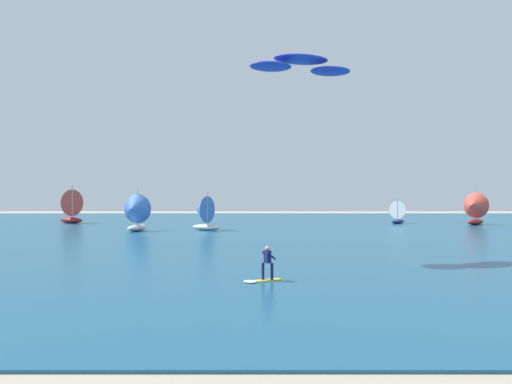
{
  "coord_description": "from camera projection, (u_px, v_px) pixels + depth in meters",
  "views": [
    {
      "loc": [
        0.15,
        -5.32,
        4.34
      ],
      "look_at": [
        0.21,
        20.94,
        4.35
      ],
      "focal_mm": 35.52,
      "sensor_mm": 36.0,
      "label": 1
    }
  ],
  "objects": [
    {
      "name": "ocean",
      "position": [
        254.0,
        230.0,
        57.05
      ],
      "size": [
        160.0,
        90.0,
        0.1
      ],
      "primitive_type": "cube",
      "color": "navy",
      "rests_on": "ground"
    },
    {
      "name": "kitesurfer",
      "position": [
        263.0,
        268.0,
        24.17
      ],
      "size": [
        1.98,
        1.45,
        1.67
      ],
      "color": "yellow",
      "rests_on": "ocean"
    },
    {
      "name": "kite",
      "position": [
        300.0,
        65.0,
        31.99
      ],
      "size": [
        7.06,
        4.08,
        1.02
      ],
      "color": "#1E33B2"
    },
    {
      "name": "sailboat_leading",
      "position": [
        133.0,
        212.0,
        54.73
      ],
      "size": [
        3.48,
        4.0,
        4.53
      ],
      "color": "silver",
      "rests_on": "ocean"
    },
    {
      "name": "sailboat_far_right",
      "position": [
        67.0,
        206.0,
        69.79
      ],
      "size": [
        4.68,
        4.3,
        5.2
      ],
      "color": "maroon",
      "rests_on": "ocean"
    },
    {
      "name": "sailboat_heeled_over",
      "position": [
        201.0,
        213.0,
        56.69
      ],
      "size": [
        3.83,
        3.41,
        4.27
      ],
      "color": "white",
      "rests_on": "ocean"
    },
    {
      "name": "sailboat_far_left",
      "position": [
        398.0,
        212.0,
        68.83
      ],
      "size": [
        3.06,
        3.06,
        3.47
      ],
      "color": "navy",
      "rests_on": "ocean"
    },
    {
      "name": "sailboat_anchored_offshore",
      "position": [
        472.0,
        208.0,
        65.79
      ],
      "size": [
        4.17,
        4.18,
        4.73
      ],
      "color": "maroon",
      "rests_on": "ocean"
    }
  ]
}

